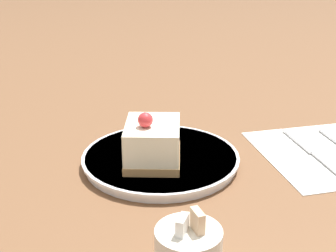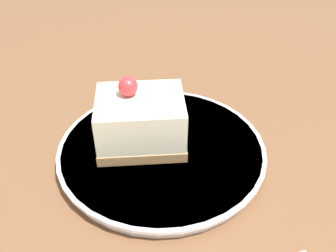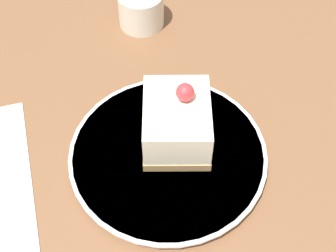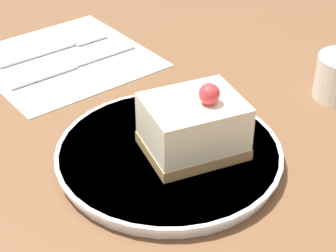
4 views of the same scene
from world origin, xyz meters
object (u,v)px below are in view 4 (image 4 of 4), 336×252
Objects in this scene: cake_slice at (191,124)px; fork at (63,46)px; plate at (169,154)px; knife at (63,69)px.

cake_slice is 0.62× the size of fork.
cake_slice is (0.01, 0.02, 0.04)m from plate.
plate is at bearing -2.09° from knife.
knife is (0.06, -0.02, -0.00)m from fork.
fork is (-0.31, -0.03, -0.04)m from cake_slice.
plate reaches higher than fork.
fork is at bearing 150.99° from knife.
cake_slice reaches higher than knife.
plate reaches higher than knife.
fork is at bearing -169.22° from cake_slice.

